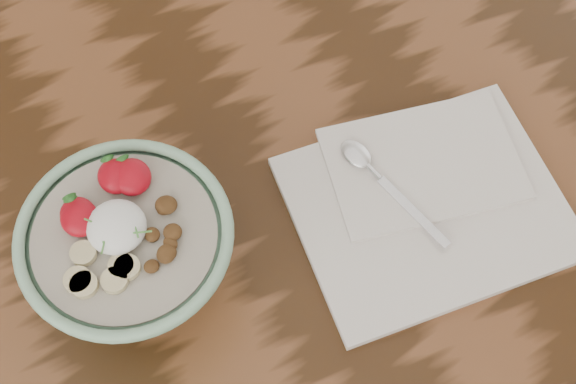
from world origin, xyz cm
name	(u,v)px	position (x,y,z in cm)	size (l,w,h in cm)	color
table	(85,290)	(0.00, 0.00, 65.70)	(160.00, 90.00, 75.00)	#341E0D
breakfast_bowl	(131,252)	(6.22, -5.82, 81.88)	(20.18, 20.18, 13.44)	#86B492
napkin	(427,198)	(36.70, -12.68, 75.73)	(31.19, 27.04, 1.73)	silver
spoon	(370,168)	(32.82, -7.16, 77.08)	(4.81, 16.16, 0.84)	silver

